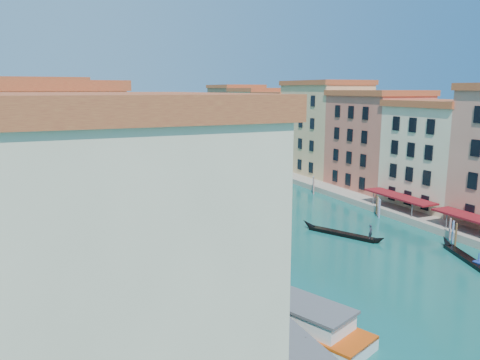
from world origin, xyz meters
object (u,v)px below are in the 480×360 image
object	(u,v)px
vaporetto_stop	(250,349)
gondola_fore	(342,233)
vaporetto_near	(271,306)
gondola_right	(469,258)
vaporetto_far	(189,183)

from	to	relation	value
vaporetto_stop	gondola_fore	world-z (taller)	vaporetto_stop
vaporetto_near	gondola_right	xyz separation A→B (m)	(26.69, 2.62, -0.72)
vaporetto_stop	vaporetto_near	size ratio (longest dim) A/B	0.91
gondola_fore	gondola_right	xyz separation A→B (m)	(7.20, -13.92, 0.05)
vaporetto_near	gondola_right	size ratio (longest dim) A/B	1.53
vaporetto_stop	gondola_right	world-z (taller)	vaporetto_stop
vaporetto_stop	vaporetto_near	xyz separation A→B (m)	(4.64, 5.63, -0.25)
vaporetto_far	gondola_fore	size ratio (longest dim) A/B	1.70
vaporetto_stop	vaporetto_near	bearing A→B (deg)	50.50
vaporetto_near	vaporetto_far	xyz separation A→B (m)	(10.08, 52.80, 0.09)
gondola_right	vaporetto_near	bearing A→B (deg)	-153.46
vaporetto_near	vaporetto_stop	bearing A→B (deg)	-151.40
gondola_fore	gondola_right	size ratio (longest dim) A/B	0.98
vaporetto_far	vaporetto_near	bearing A→B (deg)	-87.08
vaporetto_far	gondola_right	size ratio (longest dim) A/B	1.66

